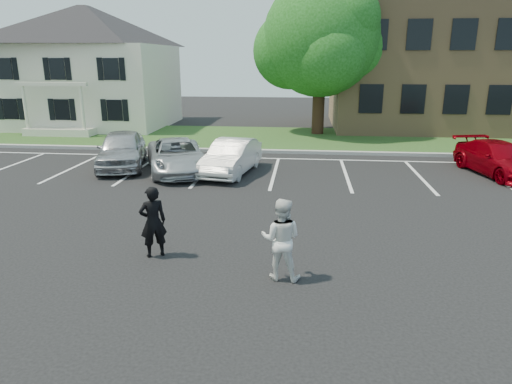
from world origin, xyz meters
TOP-DOWN VIEW (x-y plane):
  - ground_plane at (0.00, 0.00)m, footprint 90.00×90.00m
  - curb at (0.00, 12.00)m, footprint 40.00×0.30m
  - grass_strip at (0.00, 16.00)m, footprint 44.00×8.00m
  - stall_lines at (1.40, 8.95)m, footprint 34.00×5.36m
  - house at (-13.00, 19.97)m, footprint 10.30×9.22m
  - office_building at (14.00, 21.99)m, footprint 22.40×10.40m
  - tree at (2.00, 17.87)m, footprint 7.80×7.20m
  - man_black_suit at (-2.21, -0.20)m, footprint 0.72×0.65m
  - man_white_shirt at (0.72, -0.99)m, footprint 0.90×0.74m
  - car_silver_west at (-6.38, 8.35)m, footprint 2.90×4.76m
  - car_silver_minivan at (-3.88, 7.78)m, footprint 3.69×5.12m
  - car_white_sedan at (-1.68, 7.75)m, footprint 2.05×4.19m
  - car_red_compact at (8.65, 8.62)m, footprint 2.72×4.67m

SIDE VIEW (x-z plane):
  - ground_plane at x=0.00m, z-range 0.00..0.00m
  - stall_lines at x=1.40m, z-range 0.00..0.01m
  - grass_strip at x=0.00m, z-range 0.00..0.08m
  - curb at x=0.00m, z-range 0.00..0.15m
  - car_red_compact at x=8.65m, z-range 0.00..1.27m
  - car_silver_minivan at x=-3.88m, z-range 0.00..1.29m
  - car_white_sedan at x=-1.68m, z-range 0.00..1.32m
  - car_silver_west at x=-6.38m, z-range 0.00..1.51m
  - man_black_suit at x=-2.21m, z-range 0.00..1.66m
  - man_white_shirt at x=0.72m, z-range 0.00..1.72m
  - house at x=-13.00m, z-range 0.03..7.63m
  - office_building at x=14.00m, z-range 0.01..8.31m
  - tree at x=2.00m, z-range 0.95..9.75m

